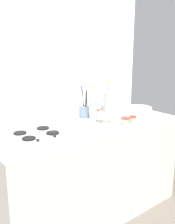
# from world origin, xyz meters

# --- Properties ---
(ground_plane) EXTENTS (6.00, 6.00, 0.00)m
(ground_plane) POSITION_xyz_m (0.00, 0.00, 0.00)
(ground_plane) COLOR #6B6056
(ground_plane) RESTS_ON ground
(counter_block) EXTENTS (1.80, 0.70, 0.90)m
(counter_block) POSITION_xyz_m (0.00, 0.00, 0.45)
(counter_block) COLOR beige
(counter_block) RESTS_ON ground
(backsplash_panel) EXTENTS (1.90, 0.06, 2.18)m
(backsplash_panel) POSITION_xyz_m (0.00, 0.38, 1.09)
(backsplash_panel) COLOR white
(backsplash_panel) RESTS_ON ground
(stovetop_hob) EXTENTS (0.41, 0.35, 0.04)m
(stovetop_hob) POSITION_xyz_m (-0.51, 0.00, 0.91)
(stovetop_hob) COLOR #B2B2B7
(stovetop_hob) RESTS_ON counter_block
(plate_stack) EXTENTS (0.25, 0.25, 0.09)m
(plate_stack) POSITION_xyz_m (0.62, -0.07, 0.95)
(plate_stack) COLOR white
(plate_stack) RESTS_ON counter_block
(wine_bottle_leftmost) EXTENTS (0.07, 0.07, 0.35)m
(wine_bottle_leftmost) POSITION_xyz_m (0.40, 0.18, 1.04)
(wine_bottle_leftmost) COLOR gray
(wine_bottle_leftmost) RESTS_ON counter_block
(wine_bottle_mid_left) EXTENTS (0.07, 0.07, 0.34)m
(wine_bottle_mid_left) POSITION_xyz_m (0.15, 0.09, 1.03)
(wine_bottle_mid_left) COLOR gray
(wine_bottle_mid_left) RESTS_ON counter_block
(mixing_bowl) EXTENTS (0.16, 0.16, 0.08)m
(mixing_bowl) POSITION_xyz_m (0.16, -0.07, 0.94)
(mixing_bowl) COLOR white
(mixing_bowl) RESTS_ON counter_block
(butter_dish) EXTENTS (0.14, 0.10, 0.06)m
(butter_dish) POSITION_xyz_m (-0.16, -0.22, 0.93)
(butter_dish) COLOR white
(butter_dish) RESTS_ON counter_block
(utensil_crock) EXTENTS (0.10, 0.10, 0.31)m
(utensil_crock) POSITION_xyz_m (0.13, 0.22, 0.97)
(utensil_crock) COLOR slate
(utensil_crock) RESTS_ON counter_block
(condiment_jar_front) EXTENTS (0.06, 0.06, 0.07)m
(condiment_jar_front) POSITION_xyz_m (0.35, -0.22, 0.94)
(condiment_jar_front) COLOR #9E998C
(condiment_jar_front) RESTS_ON counter_block
(condiment_jar_rear) EXTENTS (0.08, 0.08, 0.08)m
(condiment_jar_rear) POSITION_xyz_m (0.25, -0.23, 0.94)
(condiment_jar_rear) COLOR #9E998C
(condiment_jar_rear) RESTS_ON counter_block
(condiment_jar_spare) EXTENTS (0.06, 0.06, 0.08)m
(condiment_jar_spare) POSITION_xyz_m (0.24, 0.16, 0.94)
(condiment_jar_spare) COLOR #9E998C
(condiment_jar_spare) RESTS_ON counter_block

